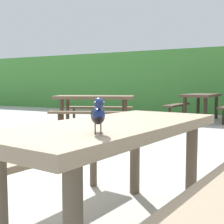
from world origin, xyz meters
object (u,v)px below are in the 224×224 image
(bird_grackle, at_px, (98,114))
(picnic_table_far_centre, at_px, (202,101))
(picnic_table_mid_left, at_px, (94,104))
(picnic_table_foreground, at_px, (115,150))

(bird_grackle, xyz_separation_m, picnic_table_far_centre, (-1.01, 7.39, -0.29))
(bird_grackle, bearing_deg, picnic_table_far_centre, 97.80)
(bird_grackle, distance_m, picnic_table_mid_left, 5.60)
(picnic_table_foreground, distance_m, picnic_table_far_centre, 6.95)
(picnic_table_foreground, xyz_separation_m, picnic_table_mid_left, (-2.74, 4.28, 0.00))
(picnic_table_mid_left, bearing_deg, bird_grackle, -58.72)
(picnic_table_foreground, distance_m, bird_grackle, 0.60)
(picnic_table_foreground, distance_m, picnic_table_mid_left, 5.08)
(picnic_table_mid_left, relative_size, picnic_table_far_centre, 1.22)
(picnic_table_mid_left, xyz_separation_m, picnic_table_far_centre, (1.89, 2.62, 0.00))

